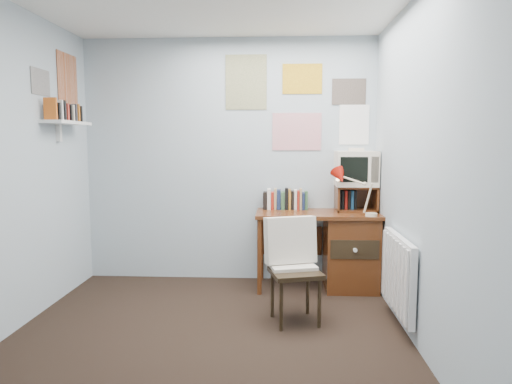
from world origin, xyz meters
The scene contains 13 objects.
ground centered at (0.00, 0.00, 0.00)m, with size 3.50×3.50×0.00m, color black.
back_wall centered at (0.00, 1.75, 1.25)m, with size 3.00×0.02×2.50m, color #A1B0B8.
right_wall centered at (1.50, 0.00, 1.25)m, with size 0.02×3.50×2.50m, color #A1B0B8.
desk centered at (1.17, 1.48, 0.41)m, with size 1.20×0.55×0.76m.
desk_chair centered at (0.66, 0.59, 0.41)m, with size 0.42×0.40×0.81m, color black.
desk_lamp centered at (1.38, 1.26, 0.96)m, with size 0.28×0.24×0.40m, color #AE160B.
tv_riser centered at (1.29, 1.59, 0.89)m, with size 0.40×0.30×0.25m, color #532913.
crt_tv centered at (1.28, 1.61, 1.20)m, with size 0.40×0.37×0.38m, color beige.
book_row centered at (0.66, 1.66, 0.87)m, with size 0.60×0.14×0.22m, color #532913.
radiator centered at (1.46, 0.55, 0.42)m, with size 0.09×0.80×0.60m, color white.
wall_shelf centered at (-1.40, 1.10, 1.62)m, with size 0.20×0.62×0.24m, color white.
posters_back centered at (0.70, 1.74, 1.85)m, with size 1.20×0.01×0.90m, color white.
posters_left centered at (-1.49, 1.10, 2.00)m, with size 0.01×0.70×0.60m, color white.
Camera 1 is at (0.53, -2.97, 1.45)m, focal length 32.00 mm.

